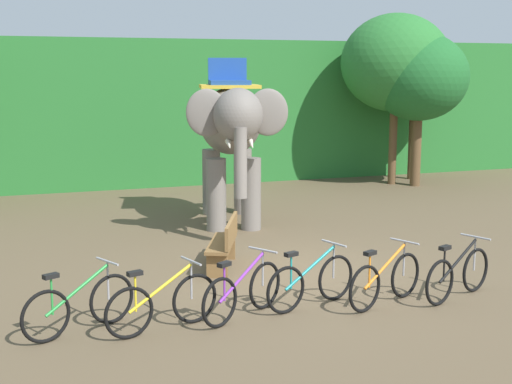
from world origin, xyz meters
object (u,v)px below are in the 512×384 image
object	(u,v)px
bike_purple	(243,292)
bike_teal	(311,282)
bike_green	(80,305)
tree_far_left	(419,77)
tree_right	(396,63)
elephant	(231,129)
bike_orange	(386,280)
tree_left	(414,79)
bike_black	(458,274)
wooden_bench	(225,242)
bike_yellow	(163,303)

from	to	relation	value
bike_purple	bike_teal	xyz separation A→B (m)	(1.11, 0.11, 0.00)
bike_green	bike_teal	world-z (taller)	same
tree_far_left	bike_purple	bearing A→B (deg)	-132.60
tree_right	elephant	bearing A→B (deg)	-148.43
tree_far_left	bike_orange	world-z (taller)	tree_far_left
tree_left	bike_black	world-z (taller)	tree_left
bike_green	wooden_bench	xyz separation A→B (m)	(2.74, 2.37, 0.09)
bike_yellow	bike_orange	distance (m)	3.38
bike_purple	wooden_bench	xyz separation A→B (m)	(0.49, 2.53, 0.09)
tree_far_left	bike_green	world-z (taller)	tree_far_left
tree_left	bike_orange	distance (m)	13.15
bike_green	bike_teal	xyz separation A→B (m)	(3.36, -0.04, 0.00)
elephant	wooden_bench	world-z (taller)	elephant
bike_purple	tree_right	bearing A→B (deg)	50.69
bike_purple	tree_left	bearing A→B (deg)	49.00
tree_right	bike_orange	distance (m)	12.14
tree_far_left	bike_yellow	xyz separation A→B (m)	(-9.78, -9.48, -2.90)
elephant	bike_orange	xyz separation A→B (m)	(0.54, -6.11, -1.82)
elephant	bike_purple	distance (m)	6.43
elephant	bike_orange	world-z (taller)	elephant
bike_purple	bike_black	distance (m)	3.42
bike_yellow	bike_black	world-z (taller)	same
bike_teal	tree_left	bearing A→B (deg)	52.29
wooden_bench	tree_right	bearing A→B (deg)	44.06
bike_purple	bike_green	bearing A→B (deg)	175.99
bike_green	wooden_bench	world-z (taller)	bike_green
bike_orange	bike_teal	bearing A→B (deg)	165.57
tree_right	wooden_bench	world-z (taller)	tree_right
tree_left	bike_purple	world-z (taller)	tree_left
tree_right	bike_green	xyz separation A→B (m)	(-10.36, -9.74, -3.33)
tree_left	bike_green	bearing A→B (deg)	-137.68
elephant	wooden_bench	distance (m)	4.00
tree_far_left	wooden_bench	distance (m)	10.96
bike_green	bike_black	xyz separation A→B (m)	(5.66, -0.43, 0.00)
tree_far_left	tree_right	bearing A→B (deg)	131.40
bike_orange	tree_far_left	bearing A→B (deg)	56.09
bike_yellow	wooden_bench	bearing A→B (deg)	57.82
bike_green	bike_yellow	size ratio (longest dim) A/B	0.95
tree_right	bike_teal	size ratio (longest dim) A/B	3.18
bike_purple	bike_teal	distance (m)	1.11
bike_green	bike_orange	size ratio (longest dim) A/B	0.99
bike_yellow	wooden_bench	xyz separation A→B (m)	(1.67, 2.66, 0.09)
tree_right	wooden_bench	xyz separation A→B (m)	(-7.62, -7.37, -3.23)
tree_right	bike_green	distance (m)	14.60
tree_far_left	bike_teal	size ratio (longest dim) A/B	2.82
bike_teal	bike_black	distance (m)	2.33
tree_right	tree_left	size ratio (longest dim) A/B	1.17
tree_right	bike_black	xyz separation A→B (m)	(-4.70, -10.17, -3.33)
bike_purple	bike_orange	xyz separation A→B (m)	(2.20, -0.17, 0.00)
bike_orange	bike_black	xyz separation A→B (m)	(1.21, -0.10, 0.00)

